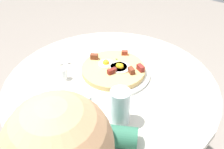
{
  "coord_description": "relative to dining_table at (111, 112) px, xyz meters",
  "views": [
    {
      "loc": [
        0.51,
        -0.69,
        1.41
      ],
      "look_at": [
        -0.01,
        0.03,
        0.73
      ],
      "focal_mm": 42.8,
      "sensor_mm": 36.0,
      "label": 1
    }
  ],
  "objects": [
    {
      "name": "dining_table",
      "position": [
        0.0,
        0.0,
        0.0
      ],
      "size": [
        0.88,
        0.88,
        0.71
      ],
      "color": "beige",
      "rests_on": "ground_plane"
    },
    {
      "name": "pizza_plate",
      "position": [
        -0.03,
        0.06,
        0.17
      ],
      "size": [
        0.32,
        0.32,
        0.01
      ],
      "primitive_type": "cylinder",
      "color": "white",
      "rests_on": "dining_table"
    },
    {
      "name": "breakfast_pizza",
      "position": [
        -0.03,
        0.06,
        0.19
      ],
      "size": [
        0.27,
        0.27,
        0.05
      ],
      "color": "tan",
      "rests_on": "pizza_plate"
    },
    {
      "name": "bread_plate",
      "position": [
        -0.14,
        -0.29,
        0.17
      ],
      "size": [
        0.17,
        0.17,
        0.01
      ],
      "primitive_type": "cylinder",
      "color": "white",
      "rests_on": "dining_table"
    },
    {
      "name": "napkin",
      "position": [
        -0.32,
        0.04,
        0.17
      ],
      "size": [
        0.22,
        0.21,
        0.0
      ],
      "primitive_type": "cube",
      "rotation": [
        0.0,
        0.0,
        2.51
      ],
      "color": "white",
      "rests_on": "dining_table"
    },
    {
      "name": "fork",
      "position": [
        -0.31,
        0.05,
        0.18
      ],
      "size": [
        0.15,
        0.12,
        0.0
      ],
      "primitive_type": "cube",
      "rotation": [
        0.0,
        0.0,
        2.51
      ],
      "color": "silver",
      "rests_on": "napkin"
    },
    {
      "name": "knife",
      "position": [
        -0.33,
        0.02,
        0.18
      ],
      "size": [
        0.15,
        0.12,
        0.0
      ],
      "primitive_type": "cube",
      "rotation": [
        0.0,
        0.0,
        2.51
      ],
      "color": "silver",
      "rests_on": "napkin"
    },
    {
      "name": "water_glass",
      "position": [
        0.15,
        -0.15,
        0.24
      ],
      "size": [
        0.07,
        0.07,
        0.13
      ],
      "primitive_type": "cylinder",
      "color": "silver",
      "rests_on": "dining_table"
    },
    {
      "name": "water_bottle",
      "position": [
        0.12,
        -0.31,
        0.28
      ],
      "size": [
        0.07,
        0.07,
        0.23
      ],
      "primitive_type": "cylinder",
      "color": "silver",
      "rests_on": "dining_table"
    },
    {
      "name": "salt_shaker",
      "position": [
        -0.17,
        -0.09,
        0.19
      ],
      "size": [
        0.03,
        0.03,
        0.05
      ],
      "primitive_type": "cylinder",
      "color": "white",
      "rests_on": "dining_table"
    },
    {
      "name": "pepper_shaker",
      "position": [
        0.01,
        -0.38,
        0.2
      ],
      "size": [
        0.03,
        0.03,
        0.05
      ],
      "primitive_type": "cylinder",
      "color": "#3F3833",
      "rests_on": "dining_table"
    }
  ]
}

